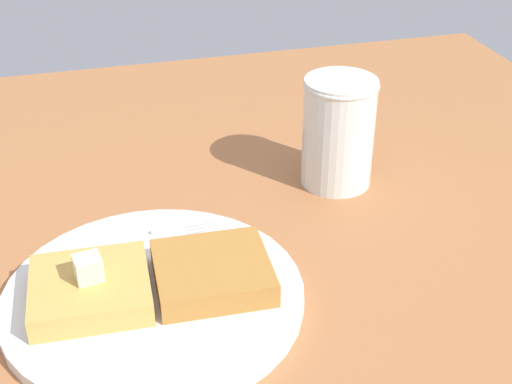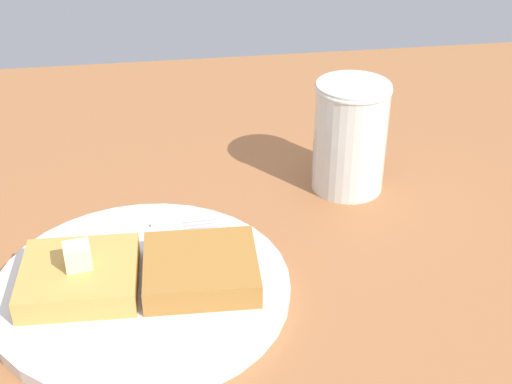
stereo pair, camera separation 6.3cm
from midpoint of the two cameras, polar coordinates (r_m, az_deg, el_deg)
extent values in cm
cube|color=#A2653A|center=(57.08, -9.69, -11.93)|extent=(112.52, 112.52, 2.79)
cylinder|color=silver|center=(58.52, -11.27, -8.30)|extent=(24.08, 24.08, 1.12)
torus|color=gray|center=(58.42, -11.29, -8.18)|extent=(24.08, 24.08, 0.80)
cube|color=gold|center=(57.83, -16.21, -7.61)|extent=(9.43, 8.77, 2.06)
cube|color=#A97031|center=(57.64, -6.65, -6.51)|extent=(9.43, 8.77, 2.06)
cube|color=beige|center=(56.61, -16.42, -5.98)|extent=(2.30, 2.13, 2.03)
cube|color=silver|center=(63.65, -15.54, -4.45)|extent=(10.03, 1.28, 0.36)
cube|color=silver|center=(63.83, -9.84, -3.55)|extent=(2.88, 2.31, 0.36)
cube|color=silver|center=(64.81, -7.34, -2.72)|extent=(3.21, 0.44, 0.36)
cube|color=silver|center=(64.36, -7.25, -2.98)|extent=(3.21, 0.44, 0.36)
cube|color=silver|center=(63.91, -7.15, -3.25)|extent=(3.21, 0.44, 0.36)
cube|color=silver|center=(63.46, -7.06, -3.51)|extent=(3.21, 0.44, 0.36)
cylinder|color=#371306|center=(71.54, 4.04, 3.84)|extent=(6.59, 6.59, 8.75)
cylinder|color=silver|center=(70.99, 4.08, 4.71)|extent=(7.16, 7.16, 11.19)
torus|color=silver|center=(68.84, 4.23, 8.54)|extent=(7.38, 7.38, 0.50)
camera|label=1|loc=(0.03, -92.86, -1.74)|focal=50.00mm
camera|label=2|loc=(0.03, 87.14, 1.74)|focal=50.00mm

